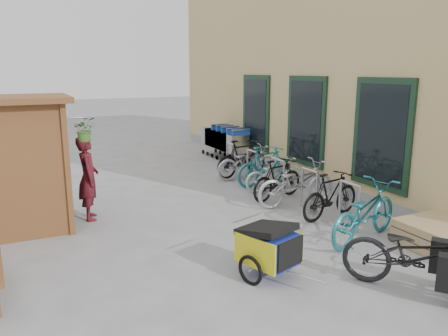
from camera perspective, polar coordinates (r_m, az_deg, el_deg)
name	(u,v)px	position (r m, az deg, el deg)	size (l,w,h in m)	color
ground	(236,249)	(7.18, 1.60, -10.59)	(80.00, 80.00, 0.00)	#939496
building	(362,48)	(14.08, 17.56, 14.77)	(6.07, 13.00, 7.00)	tan
kiosk	(2,146)	(8.43, -27.01, 2.54)	(2.49, 1.65, 2.40)	brown
bike_rack	(278,173)	(10.10, 7.02, -0.70)	(0.05, 5.35, 0.86)	#A5A8AD
pallet_stack	(441,236)	(7.94, 26.48, -8.01)	(1.00, 1.20, 0.40)	tan
shopping_carts	(223,139)	(14.15, -0.07, 3.80)	(0.63, 2.49, 1.12)	silver
child_trailer	(269,246)	(6.20, 5.86, -10.07)	(0.89, 1.38, 0.80)	#1C269C
cargo_bike	(422,257)	(6.24, 24.41, -10.51)	(1.68, 1.93, 1.01)	black
person_kiosk	(88,178)	(8.75, -17.32, -1.24)	(0.60, 0.39, 1.64)	maroon
bike_0	(364,212)	(7.73, 17.85, -5.52)	(0.67, 1.91, 1.01)	teal
bike_1	(331,195)	(8.73, 13.78, -3.47)	(0.44, 1.54, 0.93)	black
bike_2	(296,183)	(9.41, 9.44, -1.96)	(0.65, 1.85, 0.97)	#A5A5A9
bike_3	(278,179)	(9.81, 7.02, -1.45)	(0.43, 1.52, 0.91)	black
bike_4	(274,174)	(10.50, 6.60, -0.80)	(0.54, 1.54, 0.81)	silver
bike_5	(265,166)	(10.92, 5.41, 0.27)	(0.47, 1.67, 1.00)	teal
bike_6	(247,162)	(11.57, 3.03, 0.74)	(0.60, 1.71, 0.90)	#A5A5A9
bike_7	(242,158)	(11.79, 2.37, 1.29)	(0.48, 1.70, 1.02)	black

